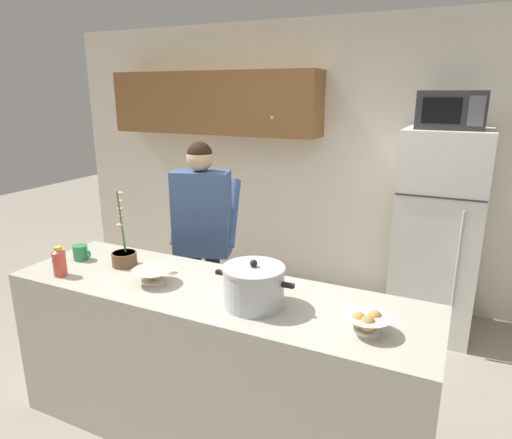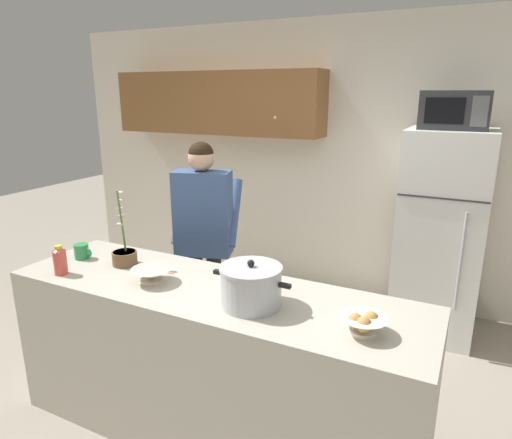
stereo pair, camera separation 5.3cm
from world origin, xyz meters
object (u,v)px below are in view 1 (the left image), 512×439
at_px(cooking_pot, 254,286).
at_px(coffee_mug, 81,253).
at_px(refrigerator, 437,234).
at_px(person_near_pot, 202,225).
at_px(bread_bowl, 367,322).
at_px(bottle_near_edge, 59,262).
at_px(potted_orchid, 124,255).
at_px(microwave, 452,110).
at_px(empty_bowl, 153,275).

height_order(cooking_pot, coffee_mug, cooking_pot).
distance_m(refrigerator, person_near_pot, 1.90).
relative_size(bread_bowl, bottle_near_edge, 1.21).
bearing_deg(bread_bowl, bottle_near_edge, -176.22).
xyz_separation_m(bread_bowl, potted_orchid, (-1.51, 0.17, 0.02)).
distance_m(microwave, bottle_near_edge, 2.91).
relative_size(refrigerator, empty_bowl, 7.31).
relative_size(refrigerator, coffee_mug, 12.81).
relative_size(microwave, potted_orchid, 1.02).
bearing_deg(bread_bowl, microwave, 85.24).
height_order(bread_bowl, potted_orchid, potted_orchid).
distance_m(coffee_mug, empty_bowl, 0.65).
height_order(microwave, potted_orchid, microwave).
height_order(microwave, coffee_mug, microwave).
relative_size(cooking_pot, coffee_mug, 3.23).
bearing_deg(empty_bowl, cooking_pot, -0.05).
bearing_deg(cooking_pot, bottle_near_edge, -173.03).
relative_size(empty_bowl, bottle_near_edge, 1.31).
bearing_deg(refrigerator, person_near_pot, -145.23).
bearing_deg(cooking_pot, bread_bowl, -2.88).
bearing_deg(person_near_pot, empty_bowl, -76.59).
height_order(person_near_pot, cooking_pot, person_near_pot).
bearing_deg(bottle_near_edge, bread_bowl, 3.78).
bearing_deg(coffee_mug, refrigerator, 42.51).
distance_m(microwave, person_near_pot, 2.05).
bearing_deg(person_near_pot, bottle_near_edge, -109.48).
bearing_deg(person_near_pot, cooking_pot, -45.65).
relative_size(coffee_mug, bread_bowl, 0.62).
relative_size(bread_bowl, empty_bowl, 0.92).
height_order(microwave, bread_bowl, microwave).
bearing_deg(refrigerator, coffee_mug, -137.49).
xyz_separation_m(person_near_pot, bread_bowl, (1.39, -0.87, -0.03)).
bearing_deg(coffee_mug, bottle_near_edge, -69.85).
xyz_separation_m(person_near_pot, bottle_near_edge, (-0.35, -0.99, 0.00)).
relative_size(person_near_pot, empty_bowl, 7.03).
height_order(refrigerator, potted_orchid, refrigerator).
distance_m(microwave, bread_bowl, 2.11).
relative_size(empty_bowl, potted_orchid, 0.49).
bearing_deg(bottle_near_edge, refrigerator, 47.36).
bearing_deg(person_near_pot, coffee_mug, -120.38).
xyz_separation_m(bread_bowl, empty_bowl, (-1.19, 0.03, -0.00)).
bearing_deg(microwave, empty_bowl, -125.44).
bearing_deg(bread_bowl, cooking_pot, 177.12).
bearing_deg(empty_bowl, person_near_pot, 103.41).
relative_size(person_near_pot, coffee_mug, 12.32).
height_order(refrigerator, microwave, microwave).
bearing_deg(refrigerator, potted_orchid, -133.17).
distance_m(refrigerator, potted_orchid, 2.45).
distance_m(microwave, empty_bowl, 2.48).
distance_m(empty_bowl, bottle_near_edge, 0.57).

